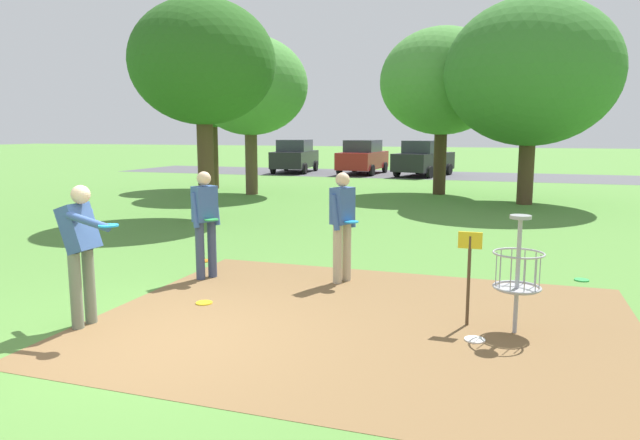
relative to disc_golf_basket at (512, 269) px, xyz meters
The scene contains 19 objects.
ground_plane 4.20m from the disc_golf_basket, 158.14° to the right, with size 160.00×160.00×0.00m, color #518438.
dirt_tee_pad 1.90m from the disc_golf_basket, behind, with size 6.51×5.18×0.01m, color brown.
disc_golf_basket is the anchor object (origin of this frame).
player_foreground_watching 5.07m from the disc_golf_basket, 163.95° to the right, with size 1.10×0.52×1.71m.
player_waiting_left 2.95m from the disc_golf_basket, 148.09° to the left, with size 0.45×0.49×1.71m.
player_waiting_right 4.75m from the disc_golf_basket, 166.81° to the left, with size 0.45×0.49×1.71m.
frisbee_near_basket 4.04m from the disc_golf_basket, behind, with size 0.23×0.23×0.02m, color gold.
frisbee_by_tee 0.93m from the disc_golf_basket, 131.03° to the right, with size 0.23×0.23×0.02m, color white.
frisbee_mid_grass 5.72m from the disc_golf_basket, 157.92° to the left, with size 0.22×0.22×0.02m, color orange.
frisbee_far_left 3.11m from the disc_golf_basket, 69.37° to the left, with size 0.22×0.22×0.02m, color green.
tree_near_left 15.94m from the disc_golf_basket, 126.27° to the left, with size 4.20×4.20×5.75m.
tree_near_right 18.50m from the disc_golf_basket, 129.61° to the left, with size 3.21×3.21×5.20m.
tree_mid_left 13.16m from the disc_golf_basket, 88.42° to the left, with size 5.37×5.37×6.42m.
tree_mid_center 10.79m from the disc_golf_basket, 139.26° to the left, with size 3.78×3.78×5.70m.
tree_mid_right 15.42m from the disc_golf_basket, 100.04° to the left, with size 4.52×4.52×6.03m.
parking_lot_strip 24.46m from the disc_golf_basket, 99.03° to the left, with size 36.00×6.00×0.01m, color #4C4C51.
parked_car_leftmost 26.50m from the disc_golf_basket, 116.41° to the left, with size 2.30×4.36×1.84m.
parked_car_center_left 25.05m from the disc_golf_basket, 108.25° to the left, with size 2.13×4.28×1.84m.
parked_car_center_right 23.84m from the disc_golf_basket, 100.82° to the left, with size 2.82×4.52×1.84m.
Camera 1 is at (3.78, -5.30, 2.33)m, focal length 32.30 mm.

